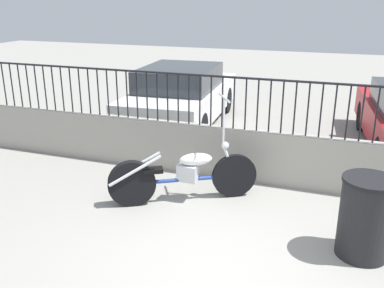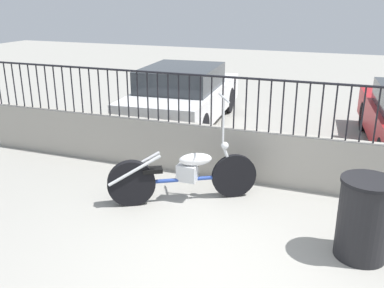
% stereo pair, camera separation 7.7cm
% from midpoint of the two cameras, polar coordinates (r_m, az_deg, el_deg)
% --- Properties ---
extents(ground_plane, '(40.00, 40.00, 0.00)m').
position_cam_midpoint_polar(ground_plane, '(4.90, 3.78, -16.10)').
color(ground_plane, gray).
extents(low_wall, '(10.62, 0.18, 0.84)m').
position_cam_midpoint_polar(low_wall, '(6.82, 9.61, -1.79)').
color(low_wall, '#9E998E').
rests_on(low_wall, ground_plane).
extents(fence_railing, '(10.62, 0.04, 0.83)m').
position_cam_midpoint_polar(fence_railing, '(6.54, 10.08, 6.17)').
color(fence_railing, black).
rests_on(fence_railing, low_wall).
extents(motorcycle_blue, '(1.91, 1.21, 1.53)m').
position_cam_midpoint_polar(motorcycle_blue, '(6.11, -2.39, -4.19)').
color(motorcycle_blue, black).
rests_on(motorcycle_blue, ground_plane).
extents(trash_bin, '(0.60, 0.60, 0.95)m').
position_cam_midpoint_polar(trash_bin, '(5.21, 21.72, -9.09)').
color(trash_bin, black).
rests_on(trash_bin, ground_plane).
extents(car_white, '(2.01, 4.29, 1.36)m').
position_cam_midpoint_polar(car_white, '(9.83, -1.63, 6.52)').
color(car_white, black).
rests_on(car_white, ground_plane).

